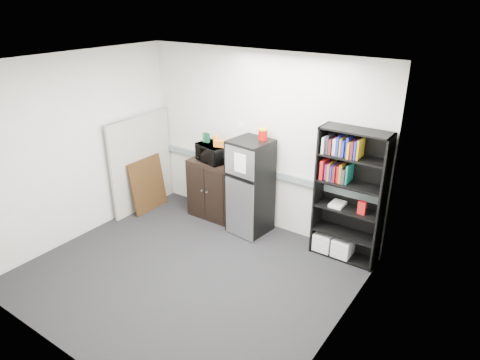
{
  "coord_description": "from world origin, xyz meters",
  "views": [
    {
      "loc": [
        3.24,
        -3.46,
        3.39
      ],
      "look_at": [
        0.22,
        0.9,
        1.08
      ],
      "focal_mm": 32.0,
      "sensor_mm": 36.0,
      "label": 1
    }
  ],
  "objects_px": {
    "cabinet": "(214,189)",
    "microwave": "(213,153)",
    "refrigerator": "(250,187)",
    "bookshelf": "(348,193)",
    "cubicle_partition": "(142,162)"
  },
  "relations": [
    {
      "from": "cabinet",
      "to": "microwave",
      "type": "bearing_deg",
      "value": -90.0
    },
    {
      "from": "bookshelf",
      "to": "microwave",
      "type": "bearing_deg",
      "value": -177.89
    },
    {
      "from": "cubicle_partition",
      "to": "cabinet",
      "type": "xyz_separation_m",
      "value": [
        1.2,
        0.42,
        -0.33
      ]
    },
    {
      "from": "refrigerator",
      "to": "microwave",
      "type": "bearing_deg",
      "value": -178.52
    },
    {
      "from": "microwave",
      "to": "refrigerator",
      "type": "distance_m",
      "value": 0.84
    },
    {
      "from": "bookshelf",
      "to": "microwave",
      "type": "relative_size",
      "value": 3.68
    },
    {
      "from": "cabinet",
      "to": "refrigerator",
      "type": "height_order",
      "value": "refrigerator"
    },
    {
      "from": "cabinet",
      "to": "microwave",
      "type": "height_order",
      "value": "microwave"
    },
    {
      "from": "cabinet",
      "to": "microwave",
      "type": "distance_m",
      "value": 0.62
    },
    {
      "from": "cabinet",
      "to": "microwave",
      "type": "relative_size",
      "value": 1.93
    },
    {
      "from": "cubicle_partition",
      "to": "refrigerator",
      "type": "height_order",
      "value": "cubicle_partition"
    },
    {
      "from": "microwave",
      "to": "cubicle_partition",
      "type": "bearing_deg",
      "value": -147.65
    },
    {
      "from": "microwave",
      "to": "refrigerator",
      "type": "relative_size",
      "value": 0.34
    },
    {
      "from": "cubicle_partition",
      "to": "cabinet",
      "type": "distance_m",
      "value": 1.31
    },
    {
      "from": "refrigerator",
      "to": "cubicle_partition",
      "type": "bearing_deg",
      "value": -163.67
    }
  ]
}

